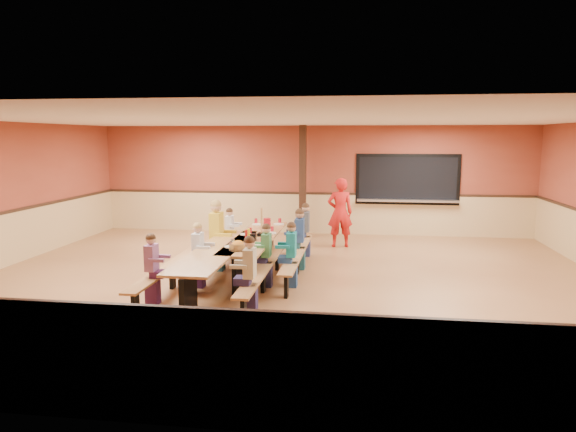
# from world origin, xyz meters

# --- Properties ---
(ground) EXTENTS (12.00, 12.00, 0.00)m
(ground) POSITION_xyz_m (0.00, 0.00, 0.00)
(ground) COLOR brown
(ground) RESTS_ON ground
(room_envelope) EXTENTS (12.04, 10.04, 3.02)m
(room_envelope) POSITION_xyz_m (0.00, 0.00, 0.69)
(room_envelope) COLOR brown
(room_envelope) RESTS_ON ground
(kitchen_pass_through) EXTENTS (2.78, 0.28, 1.38)m
(kitchen_pass_through) POSITION_xyz_m (2.60, 4.96, 1.49)
(kitchen_pass_through) COLOR black
(kitchen_pass_through) RESTS_ON ground
(structural_post) EXTENTS (0.18, 0.18, 3.00)m
(structural_post) POSITION_xyz_m (-0.20, 4.40, 1.50)
(structural_post) COLOR black
(structural_post) RESTS_ON ground
(cafeteria_table_main) EXTENTS (1.91, 3.70, 0.74)m
(cafeteria_table_main) POSITION_xyz_m (-0.71, 0.57, 0.53)
(cafeteria_table_main) COLOR #AA7543
(cafeteria_table_main) RESTS_ON ground
(cafeteria_table_second) EXTENTS (1.91, 3.70, 0.74)m
(cafeteria_table_second) POSITION_xyz_m (-1.15, -0.72, 0.53)
(cafeteria_table_second) COLOR #AA7543
(cafeteria_table_second) RESTS_ON ground
(seated_child_white_left) EXTENTS (0.34, 0.28, 1.16)m
(seated_child_white_left) POSITION_xyz_m (-1.53, -0.59, 0.58)
(seated_child_white_left) COLOR silver
(seated_child_white_left) RESTS_ON ground
(seated_adult_yellow) EXTENTS (0.47, 0.38, 1.41)m
(seated_adult_yellow) POSITION_xyz_m (-1.53, 0.62, 0.71)
(seated_adult_yellow) COLOR gold
(seated_adult_yellow) RESTS_ON ground
(seated_child_grey_left) EXTENTS (0.32, 0.26, 1.11)m
(seated_child_grey_left) POSITION_xyz_m (-1.53, 1.69, 0.56)
(seated_child_grey_left) COLOR silver
(seated_child_grey_left) RESTS_ON ground
(seated_child_teal_right) EXTENTS (0.35, 0.28, 1.17)m
(seated_child_teal_right) POSITION_xyz_m (0.12, -0.34, 0.58)
(seated_child_teal_right) COLOR #157984
(seated_child_teal_right) RESTS_ON ground
(seated_child_navy_right) EXTENTS (0.38, 0.31, 1.23)m
(seated_child_navy_right) POSITION_xyz_m (0.12, 0.93, 0.62)
(seated_child_navy_right) COLOR navy
(seated_child_navy_right) RESTS_ON ground
(seated_child_char_right) EXTENTS (0.36, 0.30, 1.19)m
(seated_child_char_right) POSITION_xyz_m (0.12, 2.12, 0.60)
(seated_child_char_right) COLOR #43474C
(seated_child_char_right) RESTS_ON ground
(seated_child_purple_sec) EXTENTS (0.34, 0.28, 1.14)m
(seated_child_purple_sec) POSITION_xyz_m (-1.98, -1.61, 0.57)
(seated_child_purple_sec) COLOR #935A90
(seated_child_purple_sec) RESTS_ON ground
(seated_child_green_sec) EXTENTS (0.33, 0.27, 1.13)m
(seated_child_green_sec) POSITION_xyz_m (-0.33, -0.40, 0.57)
(seated_child_green_sec) COLOR #3B7B47
(seated_child_green_sec) RESTS_ON ground
(seated_child_tan_sec) EXTENTS (0.36, 0.29, 1.18)m
(seated_child_tan_sec) POSITION_xyz_m (-0.33, -1.82, 0.59)
(seated_child_tan_sec) COLOR #B9B290
(seated_child_tan_sec) RESTS_ON ground
(standing_woman) EXTENTS (0.68, 0.51, 1.71)m
(standing_woman) POSITION_xyz_m (0.85, 3.24, 0.85)
(standing_woman) COLOR red
(standing_woman) RESTS_ON ground
(punch_pitcher) EXTENTS (0.16, 0.16, 0.22)m
(punch_pitcher) POSITION_xyz_m (-0.64, 1.43, 0.85)
(punch_pitcher) COLOR #B41824
(punch_pitcher) RESTS_ON cafeteria_table_main
(chip_bowl) EXTENTS (0.32, 0.32, 0.15)m
(chip_bowl) POSITION_xyz_m (-0.76, -0.76, 0.81)
(chip_bowl) COLOR orange
(chip_bowl) RESTS_ON cafeteria_table_main
(napkin_dispenser) EXTENTS (0.10, 0.14, 0.13)m
(napkin_dispenser) POSITION_xyz_m (-0.67, 0.11, 0.80)
(napkin_dispenser) COLOR black
(napkin_dispenser) RESTS_ON cafeteria_table_main
(condiment_mustard) EXTENTS (0.06, 0.06, 0.17)m
(condiment_mustard) POSITION_xyz_m (-0.82, 0.41, 0.82)
(condiment_mustard) COLOR yellow
(condiment_mustard) RESTS_ON cafeteria_table_main
(condiment_ketchup) EXTENTS (0.06, 0.06, 0.17)m
(condiment_ketchup) POSITION_xyz_m (-0.84, 0.26, 0.82)
(condiment_ketchup) COLOR #B2140F
(condiment_ketchup) RESTS_ON cafeteria_table_main
(table_paddle) EXTENTS (0.16, 0.16, 0.56)m
(table_paddle) POSITION_xyz_m (-0.60, 0.58, 0.88)
(table_paddle) COLOR black
(table_paddle) RESTS_ON cafeteria_table_main
(place_settings) EXTENTS (0.65, 3.30, 0.11)m
(place_settings) POSITION_xyz_m (-0.71, 0.57, 0.80)
(place_settings) COLOR beige
(place_settings) RESTS_ON cafeteria_table_main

